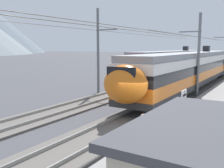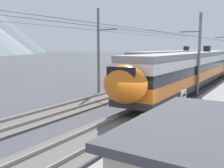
{
  "view_description": "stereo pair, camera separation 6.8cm",
  "coord_description": "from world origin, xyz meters",
  "px_view_note": "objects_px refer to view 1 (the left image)",
  "views": [
    {
      "loc": [
        -12.62,
        -5.63,
        4.35
      ],
      "look_at": [
        1.52,
        3.1,
        1.98
      ],
      "focal_mm": 41.24,
      "sensor_mm": 36.0,
      "label": 1
    },
    {
      "loc": [
        -12.59,
        -5.69,
        4.35
      ],
      "look_at": [
        1.52,
        3.1,
        1.98
      ],
      "focal_mm": 41.24,
      "sensor_mm": 36.0,
      "label": 2
    }
  ],
  "objects_px": {
    "train_far_track": "(176,62)",
    "catenary_mast_mid": "(197,54)",
    "handbag_near_sign": "(174,131)",
    "train_near_platform": "(195,67)",
    "potted_plant_platform_edge": "(115,154)",
    "platform_sign": "(184,101)",
    "passenger_walking": "(143,134)",
    "handbag_beside_passenger": "(151,151)",
    "potted_plant_by_shelter": "(188,139)",
    "catenary_mast_far_side": "(99,50)"
  },
  "relations": [
    {
      "from": "potted_plant_platform_edge",
      "to": "platform_sign",
      "type": "bearing_deg",
      "value": -9.17
    },
    {
      "from": "passenger_walking",
      "to": "catenary_mast_mid",
      "type": "bearing_deg",
      "value": 6.64
    },
    {
      "from": "handbag_beside_passenger",
      "to": "potted_plant_platform_edge",
      "type": "height_order",
      "value": "potted_plant_platform_edge"
    },
    {
      "from": "train_near_platform",
      "to": "catenary_mast_far_side",
      "type": "bearing_deg",
      "value": 140.24
    },
    {
      "from": "handbag_beside_passenger",
      "to": "potted_plant_by_shelter",
      "type": "bearing_deg",
      "value": -42.53
    },
    {
      "from": "catenary_mast_mid",
      "to": "train_near_platform",
      "type": "bearing_deg",
      "value": 15.22
    },
    {
      "from": "platform_sign",
      "to": "passenger_walking",
      "type": "distance_m",
      "value": 3.99
    },
    {
      "from": "catenary_mast_far_side",
      "to": "passenger_walking",
      "type": "relative_size",
      "value": 27.48
    },
    {
      "from": "handbag_near_sign",
      "to": "potted_plant_by_shelter",
      "type": "relative_size",
      "value": 0.43
    },
    {
      "from": "train_far_track",
      "to": "potted_plant_platform_edge",
      "type": "relative_size",
      "value": 35.41
    },
    {
      "from": "handbag_near_sign",
      "to": "potted_plant_platform_edge",
      "type": "distance_m",
      "value": 4.47
    },
    {
      "from": "train_near_platform",
      "to": "handbag_beside_passenger",
      "type": "relative_size",
      "value": 79.04
    },
    {
      "from": "train_near_platform",
      "to": "catenary_mast_mid",
      "type": "bearing_deg",
      "value": -164.78
    },
    {
      "from": "handbag_near_sign",
      "to": "train_near_platform",
      "type": "bearing_deg",
      "value": 11.12
    },
    {
      "from": "train_near_platform",
      "to": "catenary_mast_far_side",
      "type": "height_order",
      "value": "catenary_mast_far_side"
    },
    {
      "from": "handbag_beside_passenger",
      "to": "handbag_near_sign",
      "type": "relative_size",
      "value": 1.09
    },
    {
      "from": "catenary_mast_mid",
      "to": "potted_plant_by_shelter",
      "type": "relative_size",
      "value": 53.09
    },
    {
      "from": "catenary_mast_far_side",
      "to": "handbag_beside_passenger",
      "type": "relative_size",
      "value": 112.03
    },
    {
      "from": "catenary_mast_mid",
      "to": "potted_plant_platform_edge",
      "type": "distance_m",
      "value": 16.06
    },
    {
      "from": "train_far_track",
      "to": "catenary_mast_far_side",
      "type": "distance_m",
      "value": 17.71
    },
    {
      "from": "train_near_platform",
      "to": "platform_sign",
      "type": "xyz_separation_m",
      "value": [
        -16.1,
        -3.49,
        -0.45
      ]
    },
    {
      "from": "catenary_mast_far_side",
      "to": "potted_plant_platform_edge",
      "type": "height_order",
      "value": "catenary_mast_far_side"
    },
    {
      "from": "train_near_platform",
      "to": "passenger_walking",
      "type": "height_order",
      "value": "train_near_platform"
    },
    {
      "from": "catenary_mast_mid",
      "to": "potted_plant_by_shelter",
      "type": "xyz_separation_m",
      "value": [
        -13.0,
        -2.9,
        -3.05
      ]
    },
    {
      "from": "passenger_walking",
      "to": "potted_plant_platform_edge",
      "type": "relative_size",
      "value": 2.0
    },
    {
      "from": "catenary_mast_far_side",
      "to": "handbag_near_sign",
      "type": "relative_size",
      "value": 122.32
    },
    {
      "from": "train_near_platform",
      "to": "train_far_track",
      "type": "height_order",
      "value": "same"
    },
    {
      "from": "catenary_mast_far_side",
      "to": "platform_sign",
      "type": "relative_size",
      "value": 22.87
    },
    {
      "from": "passenger_walking",
      "to": "potted_plant_platform_edge",
      "type": "xyz_separation_m",
      "value": [
        -1.11,
        0.51,
        -0.48
      ]
    },
    {
      "from": "passenger_walking",
      "to": "potted_plant_platform_edge",
      "type": "height_order",
      "value": "passenger_walking"
    },
    {
      "from": "train_near_platform",
      "to": "train_far_track",
      "type": "xyz_separation_m",
      "value": [
        9.28,
        5.09,
        -0.0
      ]
    },
    {
      "from": "catenary_mast_mid",
      "to": "handbag_near_sign",
      "type": "bearing_deg",
      "value": -170.9
    },
    {
      "from": "potted_plant_by_shelter",
      "to": "potted_plant_platform_edge",
      "type": "bearing_deg",
      "value": 147.88
    },
    {
      "from": "catenary_mast_mid",
      "to": "potted_plant_by_shelter",
      "type": "bearing_deg",
      "value": -167.4
    },
    {
      "from": "train_far_track",
      "to": "platform_sign",
      "type": "bearing_deg",
      "value": -161.33
    },
    {
      "from": "passenger_walking",
      "to": "potted_plant_platform_edge",
      "type": "bearing_deg",
      "value": 155.55
    },
    {
      "from": "train_far_track",
      "to": "potted_plant_platform_edge",
      "type": "bearing_deg",
      "value": -165.7
    },
    {
      "from": "train_far_track",
      "to": "catenary_mast_mid",
      "type": "bearing_deg",
      "value": -155.96
    },
    {
      "from": "train_near_platform",
      "to": "potted_plant_platform_edge",
      "type": "relative_size",
      "value": 38.87
    },
    {
      "from": "passenger_walking",
      "to": "handbag_near_sign",
      "type": "distance_m",
      "value": 3.41
    },
    {
      "from": "platform_sign",
      "to": "potted_plant_platform_edge",
      "type": "xyz_separation_m",
      "value": [
        -5.06,
        0.82,
        -1.03
      ]
    },
    {
      "from": "platform_sign",
      "to": "handbag_near_sign",
      "type": "height_order",
      "value": "platform_sign"
    },
    {
      "from": "catenary_mast_mid",
      "to": "catenary_mast_far_side",
      "type": "bearing_deg",
      "value": 108.57
    },
    {
      "from": "catenary_mast_mid",
      "to": "handbag_near_sign",
      "type": "xyz_separation_m",
      "value": [
        -11.3,
        -1.81,
        -3.4
      ]
    },
    {
      "from": "platform_sign",
      "to": "passenger_walking",
      "type": "bearing_deg",
      "value": 175.51
    },
    {
      "from": "catenary_mast_mid",
      "to": "potted_plant_platform_edge",
      "type": "xyz_separation_m",
      "value": [
        -15.72,
        -1.2,
        -3.06
      ]
    },
    {
      "from": "potted_plant_by_shelter",
      "to": "handbag_near_sign",
      "type": "bearing_deg",
      "value": 32.83
    },
    {
      "from": "train_near_platform",
      "to": "platform_sign",
      "type": "bearing_deg",
      "value": -167.77
    },
    {
      "from": "handbag_beside_passenger",
      "to": "potted_plant_platform_edge",
      "type": "distance_m",
      "value": 1.7
    },
    {
      "from": "catenary_mast_far_side",
      "to": "passenger_walking",
      "type": "distance_m",
      "value": 15.76
    }
  ]
}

